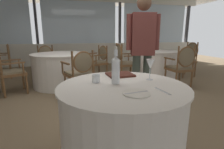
{
  "coord_description": "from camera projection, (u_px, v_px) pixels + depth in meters",
  "views": [
    {
      "loc": [
        -0.51,
        -2.94,
        1.19
      ],
      "look_at": [
        -0.13,
        -1.46,
        0.83
      ],
      "focal_mm": 27.64,
      "sensor_mm": 36.0,
      "label": 1
    }
  ],
  "objects": [
    {
      "name": "background_table_1",
      "position": [
        61.0,
        70.0,
        4.07
      ],
      "size": [
        1.3,
        1.3,
        0.76
      ],
      "color": "white",
      "rests_on": "ground_plane"
    },
    {
      "name": "side_plate",
      "position": [
        136.0,
        93.0,
        1.27
      ],
      "size": [
        0.21,
        0.21,
        0.01
      ],
      "primitive_type": "cylinder",
      "color": "silver",
      "rests_on": "foreground_table"
    },
    {
      "name": "wine_glass",
      "position": [
        150.0,
        65.0,
        1.63
      ],
      "size": [
        0.08,
        0.08,
        0.2
      ],
      "color": "white",
      "rests_on": "foreground_table"
    },
    {
      "name": "dinner_fork",
      "position": [
        162.0,
        91.0,
        1.33
      ],
      "size": [
        0.04,
        0.19,
        0.0
      ],
      "primitive_type": "cube",
      "rotation": [
        0.0,
        0.0,
        1.71
      ],
      "color": "silver",
      "rests_on": "foreground_table"
    },
    {
      "name": "water_bottle",
      "position": [
        116.0,
        69.0,
        1.51
      ],
      "size": [
        0.07,
        0.07,
        0.33
      ],
      "color": "white",
      "rests_on": "foreground_table"
    },
    {
      "name": "butter_knife",
      "position": [
        136.0,
        93.0,
        1.27
      ],
      "size": [
        0.19,
        0.04,
        0.0
      ],
      "primitive_type": "cube",
      "rotation": [
        0.0,
        0.0,
        0.12
      ],
      "color": "silver",
      "rests_on": "foreground_table"
    },
    {
      "name": "ground_plane",
      "position": [
        100.0,
        101.0,
        3.17
      ],
      "size": [
        14.43,
        14.43,
        0.0
      ],
      "primitive_type": "plane",
      "color": "#756047"
    },
    {
      "name": "dining_chair_0_0",
      "position": [
        123.0,
        59.0,
        4.4
      ],
      "size": [
        0.49,
        0.55,
        0.98
      ],
      "rotation": [
        0.0,
        0.0,
        6.33
      ],
      "color": "brown",
      "rests_on": "ground_plane"
    },
    {
      "name": "window_wall_far",
      "position": [
        81.0,
        37.0,
        6.86
      ],
      "size": [
        10.27,
        0.14,
        2.7
      ],
      "color": "silver",
      "rests_on": "ground_plane"
    },
    {
      "name": "water_tumbler",
      "position": [
        96.0,
        78.0,
        1.57
      ],
      "size": [
        0.07,
        0.07,
        0.07
      ],
      "primitive_type": "cylinder",
      "color": "white",
      "rests_on": "foreground_table"
    },
    {
      "name": "menu_book",
      "position": [
        120.0,
        75.0,
        1.84
      ],
      "size": [
        0.28,
        0.25,
        0.02
      ],
      "primitive_type": "cube",
      "rotation": [
        0.0,
        0.0,
        0.07
      ],
      "color": "#512319",
      "rests_on": "foreground_table"
    },
    {
      "name": "dining_chair_0_1",
      "position": [
        182.0,
        64.0,
        3.75
      ],
      "size": [
        0.55,
        0.49,
        0.96
      ],
      "rotation": [
        0.0,
        0.0,
        7.9
      ],
      "color": "brown",
      "rests_on": "ground_plane"
    },
    {
      "name": "foreground_table",
      "position": [
        122.0,
        125.0,
        1.57
      ],
      "size": [
        1.13,
        1.13,
        0.76
      ],
      "color": "white",
      "rests_on": "ground_plane"
    },
    {
      "name": "dining_chair_1_3",
      "position": [
        99.0,
        59.0,
        4.65
      ],
      "size": [
        0.6,
        0.63,
        0.91
      ],
      "rotation": [
        0.0,
        0.0,
        9.81
      ],
      "color": "brown",
      "rests_on": "ground_plane"
    },
    {
      "name": "dining_chair_2_3",
      "position": [
        4.0,
        59.0,
        4.75
      ],
      "size": [
        0.56,
        0.61,
        0.93
      ],
      "rotation": [
        0.0,
        0.0,
        9.68
      ],
      "color": "brown",
      "rests_on": "ground_plane"
    },
    {
      "name": "dining_chair_1_0",
      "position": [
        47.0,
        58.0,
        4.88
      ],
      "size": [
        0.63,
        0.6,
        0.9
      ],
      "rotation": [
        0.0,
        0.0,
        5.09
      ],
      "color": "brown",
      "rests_on": "ground_plane"
    },
    {
      "name": "dining_chair_0_3",
      "position": [
        141.0,
        54.0,
        5.61
      ],
      "size": [
        0.55,
        0.49,
        0.98
      ],
      "rotation": [
        0.0,
        0.0,
        11.04
      ],
      "color": "brown",
      "rests_on": "ground_plane"
    },
    {
      "name": "background_table_0",
      "position": [
        157.0,
        65.0,
        4.72
      ],
      "size": [
        1.13,
        1.13,
        0.76
      ],
      "color": "white",
      "rests_on": "ground_plane"
    },
    {
      "name": "dining_chair_1_2",
      "position": [
        80.0,
        70.0,
        3.2
      ],
      "size": [
        0.63,
        0.6,
        0.91
      ],
      "rotation": [
        0.0,
        0.0,
        8.23
      ],
      "color": "brown",
      "rests_on": "ground_plane"
    },
    {
      "name": "dining_chair_0_2",
      "position": [
        188.0,
        56.0,
        4.96
      ],
      "size": [
        0.49,
        0.55,
        0.99
      ],
      "rotation": [
        0.0,
        0.0,
        9.47
      ],
      "color": "brown",
      "rests_on": "ground_plane"
    },
    {
      "name": "dining_chair_1_1",
      "position": [
        8.0,
        69.0,
        3.43
      ],
      "size": [
        0.6,
        0.63,
        0.91
      ],
      "rotation": [
        0.0,
        0.0,
        6.66
      ],
      "color": "brown",
      "rests_on": "ground_plane"
    },
    {
      "name": "diner_person_0",
      "position": [
        143.0,
        46.0,
        2.76
      ],
      "size": [
        0.52,
        0.27,
        1.77
      ],
      "rotation": [
        0.0,
        0.0,
        4.5
      ],
      "color": "#424C42",
      "rests_on": "ground_plane"
    }
  ]
}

